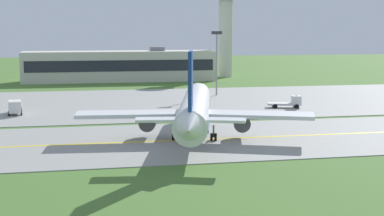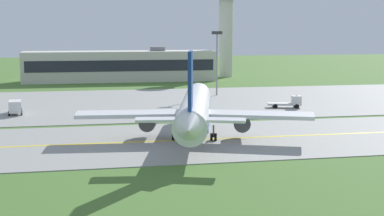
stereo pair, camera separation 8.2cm
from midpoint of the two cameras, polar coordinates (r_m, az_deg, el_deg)
ground_plane at (r=80.48m, az=4.96°, el=-3.03°), size 500.00×500.00×0.00m
taxiway_strip at (r=80.47m, az=4.96°, el=-3.00°), size 240.00×28.00×0.10m
apron_pad at (r=123.10m, az=3.85°, el=0.76°), size 140.00×52.00×0.10m
taxiway_centreline at (r=80.46m, az=4.97°, el=-2.96°), size 220.00×0.60×0.01m
airplane_lead at (r=79.22m, az=0.25°, el=-0.15°), size 32.07×39.22×12.70m
service_truck_baggage at (r=112.44m, az=9.63°, el=0.58°), size 6.71×3.58×2.59m
service_truck_fuel at (r=107.10m, az=-17.17°, el=0.18°), size 2.74×6.15×2.60m
terminal_building at (r=170.81m, az=-7.17°, el=4.15°), size 55.76×11.88×10.00m
control_tower at (r=185.36m, az=3.35°, el=8.61°), size 7.60×7.60×29.79m
apron_light_mast at (r=131.49m, az=2.45°, el=5.28°), size 2.40×0.50×14.70m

